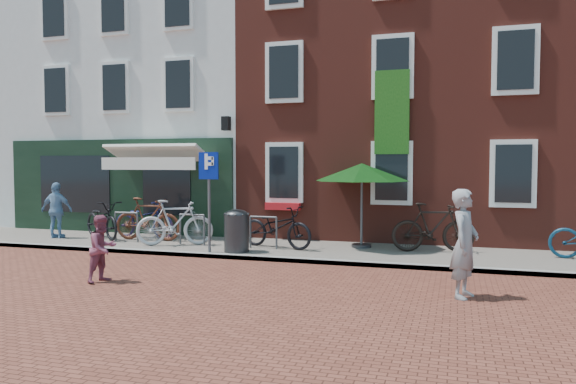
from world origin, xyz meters
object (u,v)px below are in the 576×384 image
(parasol, at_px, (362,169))
(boy, at_px, (103,248))
(bicycle_1, at_px, (148,219))
(bicycle_3, at_px, (175,223))
(bicycle_2, at_px, (144,220))
(bicycle_5, at_px, (433,227))
(litter_bin, at_px, (237,229))
(bicycle_4, at_px, (277,227))
(bicycle_0, at_px, (102,220))
(woman, at_px, (465,244))
(cafe_person, at_px, (57,210))
(parking_sign, at_px, (209,183))

(parasol, xyz_separation_m, boy, (-4.10, -5.08, -1.48))
(bicycle_1, height_order, bicycle_3, same)
(bicycle_2, bearing_deg, parasol, -81.62)
(boy, distance_m, bicycle_5, 7.63)
(bicycle_2, bearing_deg, litter_bin, -105.90)
(boy, height_order, bicycle_4, boy)
(parasol, distance_m, bicycle_5, 2.29)
(litter_bin, xyz_separation_m, boy, (-1.31, -3.45, -0.03))
(bicycle_0, distance_m, bicycle_4, 5.37)
(bicycle_2, bearing_deg, woman, -108.70)
(parasol, height_order, woman, parasol)
(boy, distance_m, bicycle_2, 5.37)
(bicycle_0, bearing_deg, bicycle_4, -60.36)
(cafe_person, distance_m, bicycle_1, 2.79)
(bicycle_0, distance_m, bicycle_5, 9.20)
(bicycle_5, bearing_deg, parking_sign, 94.86)
(bicycle_2, bearing_deg, cafe_person, 112.64)
(boy, height_order, bicycle_2, boy)
(bicycle_1, xyz_separation_m, bicycle_2, (-0.33, 0.34, -0.06))
(boy, xyz_separation_m, bicycle_0, (-3.32, 4.54, 0.00))
(boy, bearing_deg, woman, -70.49)
(parking_sign, xyz_separation_m, bicycle_3, (-1.36, 0.77, -1.07))
(litter_bin, relative_size, bicycle_2, 0.54)
(woman, distance_m, cafe_person, 11.69)
(cafe_person, xyz_separation_m, bicycle_3, (3.96, -0.27, -0.21))
(bicycle_3, relative_size, bicycle_4, 0.97)
(bicycle_2, bearing_deg, parking_sign, -114.14)
(parking_sign, xyz_separation_m, boy, (-0.71, -3.18, -1.13))
(woman, relative_size, bicycle_5, 0.92)
(parasol, bearing_deg, cafe_person, -174.36)
(parasol, relative_size, boy, 1.89)
(bicycle_1, relative_size, bicycle_4, 0.97)
(boy, xyz_separation_m, bicycle_2, (-2.16, 4.91, 0.00))
(cafe_person, distance_m, bicycle_4, 6.66)
(litter_bin, xyz_separation_m, parasol, (2.78, 1.63, 1.44))
(litter_bin, height_order, parking_sign, parking_sign)
(bicycle_3, bearing_deg, boy, 164.30)
(bicycle_3, height_order, bicycle_5, same)
(bicycle_1, height_order, bicycle_5, same)
(parasol, relative_size, bicycle_4, 1.18)
(litter_bin, bearing_deg, bicycle_0, 166.78)
(bicycle_3, xyz_separation_m, bicycle_4, (2.70, 0.39, -0.06))
(bicycle_1, relative_size, bicycle_5, 1.00)
(parasol, height_order, cafe_person, parasol)
(cafe_person, xyz_separation_m, bicycle_0, (1.29, 0.32, -0.27))
(litter_bin, relative_size, bicycle_3, 0.55)
(litter_bin, height_order, woman, woman)
(litter_bin, relative_size, woman, 0.60)
(parasol, xyz_separation_m, cafe_person, (-8.70, -0.86, -1.21))
(cafe_person, xyz_separation_m, bicycle_2, (2.44, 0.69, -0.27))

